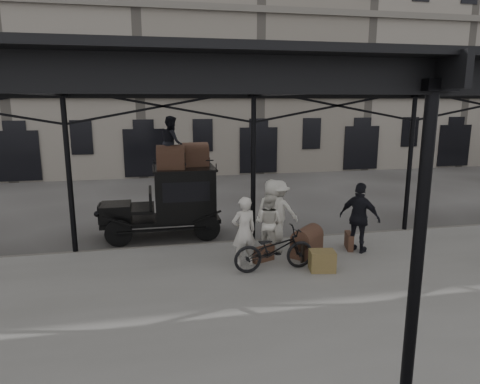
{
  "coord_description": "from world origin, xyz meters",
  "views": [
    {
      "loc": [
        -2.86,
        -9.8,
        4.2
      ],
      "look_at": [
        -0.47,
        1.6,
        1.7
      ],
      "focal_mm": 32.0,
      "sensor_mm": 36.0,
      "label": 1
    }
  ],
  "objects_px": {
    "taxi": "(174,199)",
    "bicycle": "(274,249)",
    "porter_official": "(360,218)",
    "steamer_trunk_platform": "(307,244)",
    "porter_left": "(244,232)",
    "steamer_trunk_roof_near": "(171,159)"
  },
  "relations": [
    {
      "from": "porter_official",
      "to": "bicycle",
      "type": "bearing_deg",
      "value": 65.38
    },
    {
      "from": "taxi",
      "to": "porter_left",
      "type": "bearing_deg",
      "value": -65.09
    },
    {
      "from": "bicycle",
      "to": "steamer_trunk_platform",
      "type": "xyz_separation_m",
      "value": [
        1.13,
        0.78,
        -0.2
      ]
    },
    {
      "from": "taxi",
      "to": "porter_left",
      "type": "xyz_separation_m",
      "value": [
        1.51,
        -3.25,
        -0.17
      ]
    },
    {
      "from": "porter_official",
      "to": "steamer_trunk_roof_near",
      "type": "bearing_deg",
      "value": 19.95
    },
    {
      "from": "taxi",
      "to": "bicycle",
      "type": "relative_size",
      "value": 1.82
    },
    {
      "from": "porter_left",
      "to": "porter_official",
      "type": "height_order",
      "value": "porter_official"
    },
    {
      "from": "porter_left",
      "to": "bicycle",
      "type": "relative_size",
      "value": 0.88
    },
    {
      "from": "porter_left",
      "to": "steamer_trunk_platform",
      "type": "relative_size",
      "value": 1.97
    },
    {
      "from": "taxi",
      "to": "porter_left",
      "type": "distance_m",
      "value": 3.59
    },
    {
      "from": "porter_left",
      "to": "bicycle",
      "type": "distance_m",
      "value": 0.87
    },
    {
      "from": "porter_official",
      "to": "steamer_trunk_platform",
      "type": "height_order",
      "value": "porter_official"
    },
    {
      "from": "bicycle",
      "to": "steamer_trunk_platform",
      "type": "distance_m",
      "value": 1.39
    },
    {
      "from": "porter_official",
      "to": "steamer_trunk_roof_near",
      "type": "height_order",
      "value": "steamer_trunk_roof_near"
    },
    {
      "from": "porter_official",
      "to": "bicycle",
      "type": "distance_m",
      "value": 2.75
    },
    {
      "from": "porter_official",
      "to": "steamer_trunk_platform",
      "type": "relative_size",
      "value": 2.14
    },
    {
      "from": "porter_left",
      "to": "steamer_trunk_platform",
      "type": "bearing_deg",
      "value": 178.52
    },
    {
      "from": "bicycle",
      "to": "porter_left",
      "type": "bearing_deg",
      "value": 52.42
    },
    {
      "from": "taxi",
      "to": "steamer_trunk_roof_near",
      "type": "xyz_separation_m",
      "value": [
        -0.08,
        -0.25,
        1.28
      ]
    },
    {
      "from": "porter_official",
      "to": "steamer_trunk_platform",
      "type": "xyz_separation_m",
      "value": [
        -1.48,
        0.0,
        -0.63
      ]
    },
    {
      "from": "taxi",
      "to": "steamer_trunk_roof_near",
      "type": "distance_m",
      "value": 1.3
    },
    {
      "from": "porter_left",
      "to": "steamer_trunk_platform",
      "type": "xyz_separation_m",
      "value": [
        1.78,
        0.33,
        -0.55
      ]
    }
  ]
}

